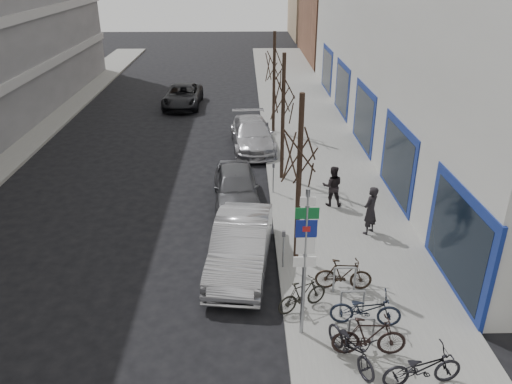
{
  "coord_description": "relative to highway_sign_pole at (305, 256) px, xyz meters",
  "views": [
    {
      "loc": [
        0.99,
        -10.04,
        8.83
      ],
      "look_at": [
        1.35,
        4.56,
        2.0
      ],
      "focal_mm": 35.0,
      "sensor_mm": 36.0,
      "label": 1
    }
  ],
  "objects": [
    {
      "name": "bike_mid_curb",
      "position": [
        1.68,
        0.29,
        -1.75
      ],
      "size": [
        1.89,
        0.77,
        1.12
      ],
      "primitive_type": "imported",
      "rotation": [
        0.0,
        0.0,
        1.45
      ],
      "color": "black",
      "rests_on": "sidewalk_east"
    },
    {
      "name": "bike_mid_inner",
      "position": [
        0.11,
        0.95,
        -1.84
      ],
      "size": [
        1.59,
        1.14,
        0.94
      ],
      "primitive_type": "imported",
      "rotation": [
        0.0,
        0.0,
        2.06
      ],
      "color": "black",
      "rests_on": "sidewalk_east"
    },
    {
      "name": "parked_car_back",
      "position": [
        -1.0,
        14.2,
        -1.73
      ],
      "size": [
        2.47,
        5.2,
        1.46
      ],
      "primitive_type": "imported",
      "rotation": [
        0.0,
        0.0,
        0.09
      ],
      "color": "#AFAEB3",
      "rests_on": "ground"
    },
    {
      "name": "bike_near_left",
      "position": [
        1.04,
        -1.06,
        -1.75
      ],
      "size": [
        1.25,
        1.89,
        1.11
      ],
      "primitive_type": "imported",
      "rotation": [
        0.0,
        0.0,
        0.42
      ],
      "color": "black",
      "rests_on": "sidewalk_east"
    },
    {
      "name": "tree_mid",
      "position": [
        0.2,
        10.01,
        1.65
      ],
      "size": [
        1.8,
        1.8,
        5.5
      ],
      "color": "black",
      "rests_on": "ground"
    },
    {
      "name": "bike_far_curb",
      "position": [
        2.49,
        -1.77,
        -1.74
      ],
      "size": [
        1.9,
        0.79,
        1.13
      ],
      "primitive_type": "imported",
      "rotation": [
        0.0,
        0.0,
        1.7
      ],
      "color": "black",
      "rests_on": "sidewalk_east"
    },
    {
      "name": "highway_sign_pole",
      "position": [
        0.0,
        0.0,
        0.0
      ],
      "size": [
        0.55,
        0.1,
        4.2
      ],
      "color": "gray",
      "rests_on": "ground"
    },
    {
      "name": "meter_back",
      "position": [
        -0.25,
        14.01,
        -1.54
      ],
      "size": [
        0.1,
        0.08,
        1.27
      ],
      "color": "gray",
      "rests_on": "sidewalk_east"
    },
    {
      "name": "bike_rack",
      "position": [
        1.4,
        0.61,
        -1.8
      ],
      "size": [
        0.66,
        2.26,
        0.83
      ],
      "color": "gray",
      "rests_on": "sidewalk_east"
    },
    {
      "name": "lane_car",
      "position": [
        -5.42,
        22.37,
        -1.77
      ],
      "size": [
        2.39,
        5.02,
        1.38
      ],
      "primitive_type": "imported",
      "rotation": [
        0.0,
        0.0,
        -0.02
      ],
      "color": "black",
      "rests_on": "ground"
    },
    {
      "name": "parked_car_mid",
      "position": [
        -1.75,
        7.8,
        -1.73
      ],
      "size": [
        1.99,
        4.38,
        1.46
      ],
      "primitive_type": "imported",
      "rotation": [
        0.0,
        0.0,
        0.06
      ],
      "color": "#4F5054",
      "rests_on": "ground"
    },
    {
      "name": "tree_near",
      "position": [
        0.2,
        3.51,
        1.65
      ],
      "size": [
        1.8,
        1.8,
        5.5
      ],
      "color": "black",
      "rests_on": "ground"
    },
    {
      "name": "pedestrian_far",
      "position": [
        1.95,
        7.29,
        -1.49
      ],
      "size": [
        0.64,
        0.47,
        1.63
      ],
      "primitive_type": "imported",
      "rotation": [
        0.0,
        0.0,
        3.04
      ],
      "color": "black",
      "rests_on": "sidewalk_east"
    },
    {
      "name": "parked_car_front",
      "position": [
        -1.56,
        3.25,
        -1.67
      ],
      "size": [
        2.21,
        4.94,
        1.57
      ],
      "primitive_type": "imported",
      "rotation": [
        0.0,
        0.0,
        -0.12
      ],
      "color": "#AAAAAF",
      "rests_on": "ground"
    },
    {
      "name": "ground",
      "position": [
        -2.4,
        0.01,
        -2.46
      ],
      "size": [
        120.0,
        120.0,
        0.0
      ],
      "primitive_type": "plane",
      "color": "black",
      "rests_on": "ground"
    },
    {
      "name": "pedestrian_near",
      "position": [
        2.89,
        5.07,
        -1.43
      ],
      "size": [
        0.75,
        0.74,
        1.75
      ],
      "primitive_type": "imported",
      "rotation": [
        0.0,
        0.0,
        3.91
      ],
      "color": "black",
      "rests_on": "sidewalk_east"
    },
    {
      "name": "bike_near_right",
      "position": [
        1.52,
        -0.81,
        -1.76
      ],
      "size": [
        1.83,
        0.61,
        1.1
      ],
      "primitive_type": "imported",
      "rotation": [
        0.0,
        0.0,
        1.53
      ],
      "color": "black",
      "rests_on": "sidewalk_east"
    },
    {
      "name": "meter_front",
      "position": [
        -0.25,
        3.01,
        -1.54
      ],
      "size": [
        0.1,
        0.08,
        1.27
      ],
      "color": "gray",
      "rests_on": "sidewalk_east"
    },
    {
      "name": "meter_mid",
      "position": [
        -0.25,
        8.51,
        -1.54
      ],
      "size": [
        0.1,
        0.08,
        1.27
      ],
      "color": "gray",
      "rests_on": "sidewalk_east"
    },
    {
      "name": "brick_building_far",
      "position": [
        10.6,
        40.01,
        1.54
      ],
      "size": [
        12.0,
        14.0,
        8.0
      ],
      "primitive_type": "cube",
      "color": "brown",
      "rests_on": "ground"
    },
    {
      "name": "bike_far_inner",
      "position": [
        1.39,
        1.83,
        -1.81
      ],
      "size": [
        1.69,
        0.62,
        1.0
      ],
      "primitive_type": "imported",
      "rotation": [
        0.0,
        0.0,
        1.5
      ],
      "color": "black",
      "rests_on": "sidewalk_east"
    },
    {
      "name": "tree_far",
      "position": [
        0.2,
        16.51,
        1.65
      ],
      "size": [
        1.8,
        1.8,
        5.5
      ],
      "color": "black",
      "rests_on": "ground"
    },
    {
      "name": "sidewalk_east",
      "position": [
        2.1,
        10.01,
        -2.38
      ],
      "size": [
        5.0,
        70.0,
        0.15
      ],
      "primitive_type": "cube",
      "color": "slate",
      "rests_on": "ground"
    }
  ]
}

